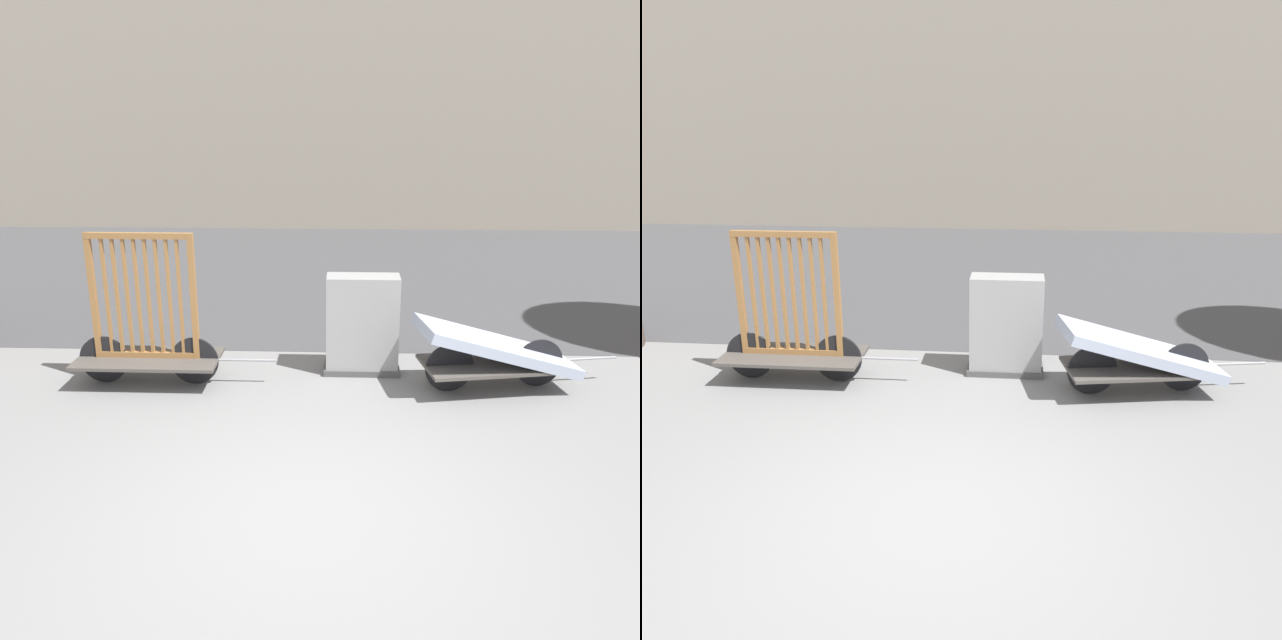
# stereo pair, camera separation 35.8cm
# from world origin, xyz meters

# --- Properties ---
(ground_plane) EXTENTS (60.00, 60.00, 0.00)m
(ground_plane) POSITION_xyz_m (0.00, 0.00, 0.00)
(ground_plane) COLOR slate
(road_strip) EXTENTS (56.00, 10.20, 0.01)m
(road_strip) POSITION_xyz_m (0.00, 8.87, 0.00)
(road_strip) COLOR #424244
(road_strip) RESTS_ON ground_plane
(bike_cart_with_bedframe) EXTENTS (2.44, 0.80, 1.88)m
(bike_cart_with_bedframe) POSITION_xyz_m (-2.10, 2.63, 0.61)
(bike_cart_with_bedframe) COLOR #4C4742
(bike_cart_with_bedframe) RESTS_ON ground_plane
(bike_cart_with_mattress) EXTENTS (2.55, 1.14, 0.88)m
(bike_cart_with_mattress) POSITION_xyz_m (2.11, 2.63, 0.48)
(bike_cart_with_mattress) COLOR #4C4742
(bike_cart_with_mattress) RESTS_ON ground_plane
(utility_cabinet) EXTENTS (0.97, 0.45, 1.27)m
(utility_cabinet) POSITION_xyz_m (0.52, 3.11, 0.59)
(utility_cabinet) COLOR #4C4C4C
(utility_cabinet) RESTS_ON ground_plane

